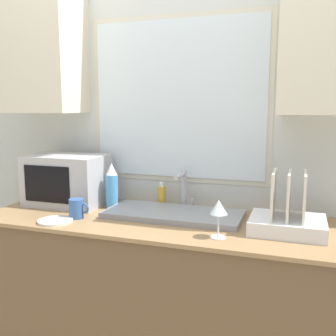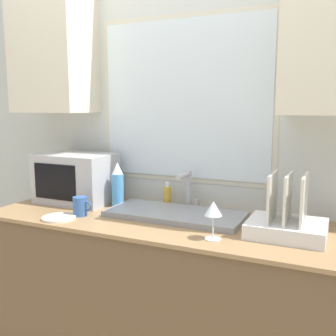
# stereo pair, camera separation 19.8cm
# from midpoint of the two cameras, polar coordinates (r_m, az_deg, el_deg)

# --- Properties ---
(countertop) EXTENTS (1.91, 0.68, 0.94)m
(countertop) POSITION_cam_midpoint_polar(r_m,az_deg,el_deg) (2.27, -3.87, -18.79)
(countertop) COLOR brown
(countertop) RESTS_ON ground_plane
(wall_back) EXTENTS (6.00, 0.38, 2.60)m
(wall_back) POSITION_cam_midpoint_polar(r_m,az_deg,el_deg) (2.31, -1.08, 6.28)
(wall_back) COLOR silver
(wall_back) RESTS_ON ground_plane
(sink_basin) EXTENTS (0.73, 0.33, 0.03)m
(sink_basin) POSITION_cam_midpoint_polar(r_m,az_deg,el_deg) (2.13, -1.86, -6.71)
(sink_basin) COLOR gray
(sink_basin) RESTS_ON countertop
(faucet) EXTENTS (0.08, 0.17, 0.22)m
(faucet) POSITION_cam_midpoint_polar(r_m,az_deg,el_deg) (2.25, -0.24, -2.73)
(faucet) COLOR #B7B7BC
(faucet) RESTS_ON countertop
(microwave) EXTENTS (0.46, 0.31, 0.30)m
(microwave) POSITION_cam_midpoint_polar(r_m,az_deg,el_deg) (2.46, -16.69, -1.68)
(microwave) COLOR #B2B2B7
(microwave) RESTS_ON countertop
(dish_rack) EXTENTS (0.35, 0.28, 0.29)m
(dish_rack) POSITION_cam_midpoint_polar(r_m,az_deg,el_deg) (1.91, 14.15, -7.24)
(dish_rack) COLOR white
(dish_rack) RESTS_ON countertop
(spray_bottle) EXTENTS (0.07, 0.07, 0.26)m
(spray_bottle) POSITION_cam_midpoint_polar(r_m,az_deg,el_deg) (2.32, -10.58, -2.67)
(spray_bottle) COLOR #4C99D8
(spray_bottle) RESTS_ON countertop
(soap_bottle) EXTENTS (0.05, 0.05, 0.14)m
(soap_bottle) POSITION_cam_midpoint_polar(r_m,az_deg,el_deg) (2.34, -3.34, -4.05)
(soap_bottle) COLOR gold
(soap_bottle) RESTS_ON countertop
(mug_near_sink) EXTENTS (0.11, 0.08, 0.10)m
(mug_near_sink) POSITION_cam_midpoint_polar(r_m,az_deg,el_deg) (2.17, -15.69, -5.72)
(mug_near_sink) COLOR #335999
(mug_near_sink) RESTS_ON countertop
(wine_glass) EXTENTS (0.08, 0.08, 0.18)m
(wine_glass) POSITION_cam_midpoint_polar(r_m,az_deg,el_deg) (1.77, 4.18, -5.96)
(wine_glass) COLOR silver
(wine_glass) RESTS_ON countertop
(small_plate) EXTENTS (0.18, 0.18, 0.01)m
(small_plate) POSITION_cam_midpoint_polar(r_m,az_deg,el_deg) (2.14, -18.64, -7.32)
(small_plate) COLOR silver
(small_plate) RESTS_ON countertop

